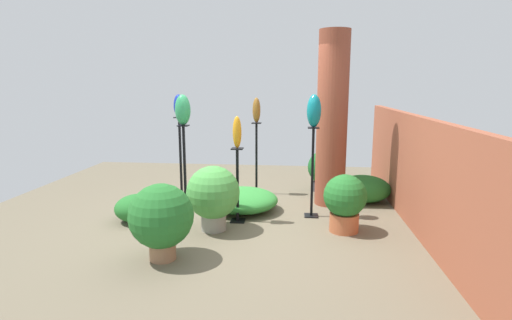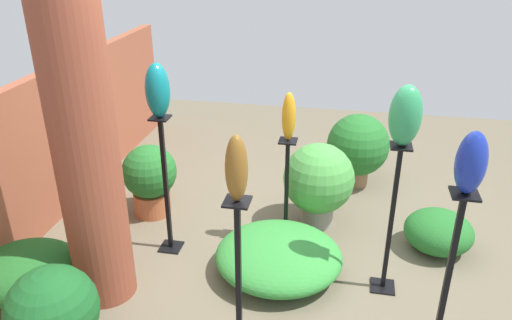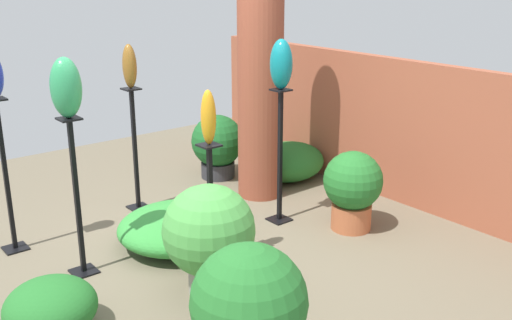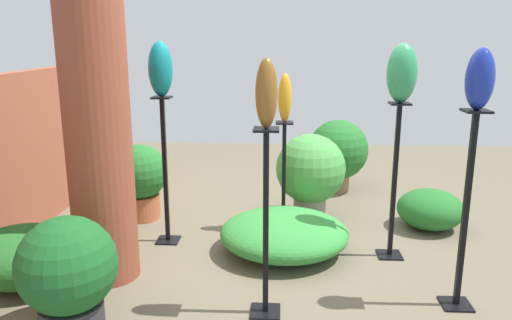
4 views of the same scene
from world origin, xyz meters
The scene contains 19 objects.
ground_plane centered at (0.00, 0.00, 0.00)m, with size 8.00×8.00×0.00m, color #6B604C.
brick_wall_back centered at (0.00, 2.41, 0.75)m, with size 5.60×0.12×1.50m, color #9E5138.
brick_pillar centered at (-0.97, 1.37, 1.37)m, with size 0.48×0.48×2.73m, color brown.
pedestal_cobalt centered at (-1.28, -1.19, 0.63)m, with size 0.20×0.20×1.36m.
pedestal_jade centered at (-0.50, -0.89, 0.60)m, with size 0.20×0.20×1.30m.
pedestal_teal centered at (-0.29, 1.05, 0.61)m, with size 0.20×0.20×1.31m.
pedestal_amber centered at (0.04, 0.01, 0.48)m, with size 0.20×0.20×1.05m.
pedestal_bronze centered at (-1.45, 0.12, 0.58)m, with size 0.20×0.20×1.26m.
art_vase_jade centered at (-0.50, -0.89, 1.53)m, with size 0.22×0.23×0.46m, color #2D9356.
art_vase_teal centered at (-0.29, 1.05, 1.55)m, with size 0.22×0.20×0.46m, color #0F727A.
art_vase_amber centered at (0.04, 0.01, 1.27)m, with size 0.12×0.12×0.44m, color orange.
art_vase_bronze centered at (-1.45, 0.12, 1.48)m, with size 0.14×0.14×0.43m, color brown.
potted_plant_mid_right centered at (0.41, -0.26, 0.49)m, with size 0.70×0.70×0.87m.
potted_plant_walkway_edge centered at (-1.72, 1.33, 0.41)m, with size 0.61×0.61×0.75m.
potted_plant_front_left centered at (0.29, 1.46, 0.42)m, with size 0.56×0.56×0.76m.
potted_plant_front_right centered at (1.36, -0.64, 0.48)m, with size 0.71×0.71×0.86m.
foliage_bed_east centered at (-0.46, 0.00, 0.17)m, with size 1.06×1.10×0.33m, color #338C38.
foliage_bed_west centered at (0.17, -1.41, 0.19)m, with size 0.62×0.63×0.38m, color #236B28.
foliage_bed_center centered at (-1.13, 1.93, 0.22)m, with size 0.76×0.89×0.44m, color #236B28.
Camera 3 is at (3.81, -2.56, 2.38)m, focal length 42.00 mm.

